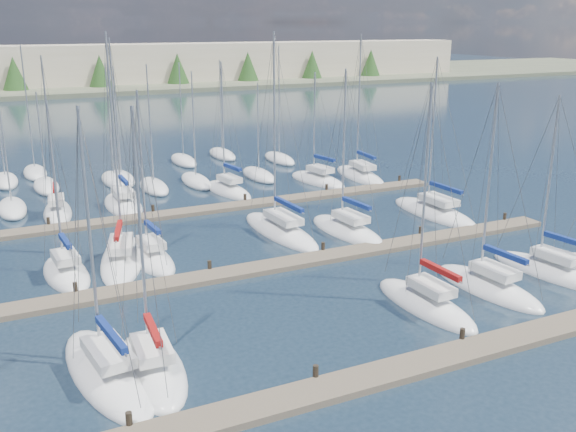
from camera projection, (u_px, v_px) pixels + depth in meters
name	position (u px, v px, depth m)	size (l,w,h in m)	color
ground	(126.00, 149.00, 78.65)	(400.00, 400.00, 0.00)	#1F2F3F
dock_near	(404.00, 369.00, 28.56)	(44.00, 1.93, 1.10)	#6B5E4C
dock_mid	(274.00, 266.00, 40.64)	(44.00, 1.93, 1.10)	#6B5E4C
dock_far	(204.00, 210.00, 52.73)	(44.00, 1.93, 1.10)	#6B5E4C
sailboat_n	(58.00, 212.00, 51.89)	(2.98, 7.47, 13.29)	white
sailboat_j	(150.00, 258.00, 41.90)	(2.88, 6.96, 11.73)	white
sailboat_p	(228.00, 190.00, 58.74)	(3.49, 7.50, 12.44)	white
sailboat_m	(434.00, 212.00, 51.98)	(3.23, 9.66, 13.18)	white
sailboat_k	(280.00, 231.00, 47.36)	(3.33, 10.27, 15.11)	white
sailboat_h	(66.00, 273.00, 39.35)	(2.95, 6.74, 11.39)	white
sailboat_b	(107.00, 372.00, 28.26)	(3.90, 9.39, 12.51)	white
sailboat_o	(123.00, 204.00, 54.21)	(2.87, 7.80, 14.57)	white
sailboat_e	(488.00, 287.00, 37.29)	(3.15, 8.02, 12.59)	white
sailboat_r	(360.00, 176.00, 64.33)	(3.32, 9.21, 14.66)	white
sailboat_d	(425.00, 304.00, 35.03)	(2.75, 7.84, 12.80)	white
sailboat_l	(347.00, 231.00, 47.44)	(3.36, 8.49, 12.61)	white
sailboat_c	(152.00, 368.00, 28.54)	(3.21, 7.54, 12.48)	white
sailboat_i	(122.00, 259.00, 41.76)	(5.07, 9.79, 15.20)	white
sailboat_f	(548.00, 271.00, 39.65)	(3.33, 8.26, 11.66)	white
sailboat_q	(318.00, 180.00, 62.62)	(4.02, 7.99, 11.23)	white
distant_boats	(117.00, 178.00, 62.76)	(36.93, 20.75, 13.30)	#9EA0A5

